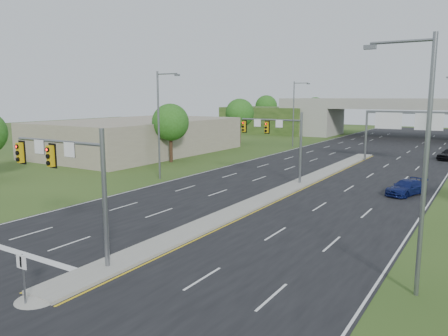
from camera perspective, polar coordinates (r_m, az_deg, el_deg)
ground at (r=23.04m, az=-14.93°, el=-12.62°), size 240.00×240.00×0.00m
road at (r=52.60m, az=13.96°, el=-0.23°), size 24.00×160.00×0.02m
median at (r=41.51m, az=8.81°, el=-2.44°), size 2.00×54.00×0.16m
median_nose at (r=20.72m, az=-23.30°, el=-15.35°), size 2.00×2.00×0.16m
lane_markings at (r=47.13m, az=10.97°, el=-1.19°), size 23.72×160.00×0.01m
signal_mast_near at (r=23.40m, az=-19.35°, el=-0.46°), size 6.62×0.60×7.00m
signal_mast_far at (r=43.49m, az=7.22°, el=4.29°), size 6.62×0.60×7.00m
keep_right_sign at (r=19.92m, az=-24.83°, el=-12.05°), size 0.60×0.13×2.20m
sign_gantry at (r=60.16m, az=23.21°, el=5.48°), size 11.58×0.44×6.67m
overpass at (r=95.89m, az=22.46°, el=5.67°), size 80.00×14.00×8.10m
lightpole_l_mid at (r=45.16m, az=-8.35°, el=6.20°), size 2.85×0.25×11.00m
lightpole_l_far at (r=75.34m, az=9.21°, el=7.39°), size 2.85×0.25×11.00m
lightpole_r_near at (r=19.76m, az=24.34°, el=1.57°), size 2.85×0.25×11.00m
tree_l_near at (r=57.17m, az=-7.01°, el=5.94°), size 4.80×4.80×7.60m
tree_l_mid at (r=80.11m, az=2.07°, el=7.18°), size 5.20×5.20×8.12m
tree_back_a at (r=121.09m, az=5.54°, el=8.02°), size 6.00×6.00×8.85m
tree_back_b at (r=115.57m, az=11.82°, el=7.65°), size 5.60×5.60×8.32m
commercial_building at (r=67.67m, az=-10.92°, el=4.08°), size 18.00×30.00×5.00m
car_far_b at (r=41.10m, az=22.69°, el=-2.36°), size 3.28×4.88×1.31m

